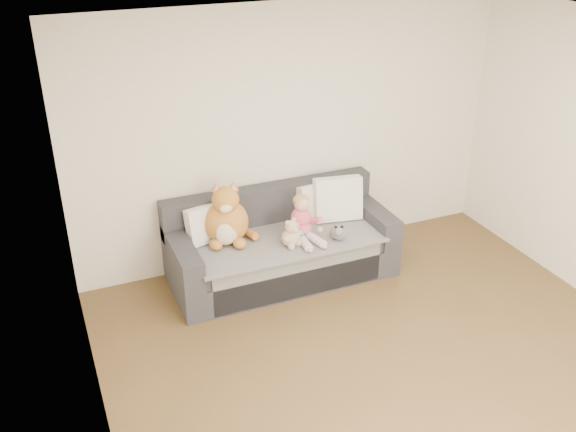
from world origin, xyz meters
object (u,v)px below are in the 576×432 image
(teddy_bear, at_px, (291,235))
(sippy_cup, at_px, (302,236))
(toddler, at_px, (303,220))
(plush_cat, at_px, (227,219))
(sofa, at_px, (281,247))

(teddy_bear, distance_m, sippy_cup, 0.15)
(toddler, distance_m, sippy_cup, 0.15)
(teddy_bear, bearing_deg, plush_cat, 124.18)
(sofa, bearing_deg, toddler, -45.62)
(plush_cat, distance_m, teddy_bear, 0.63)
(toddler, relative_size, plush_cat, 0.70)
(sofa, xyz_separation_m, toddler, (0.16, -0.17, 0.35))
(teddy_bear, bearing_deg, sippy_cup, -4.18)
(sofa, relative_size, plush_cat, 3.41)
(sofa, distance_m, plush_cat, 0.66)
(toddler, height_order, sippy_cup, toddler)
(plush_cat, height_order, sippy_cup, plush_cat)
(sippy_cup, bearing_deg, sofa, 119.24)
(sippy_cup, bearing_deg, teddy_bear, -159.67)
(toddler, height_order, teddy_bear, toddler)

